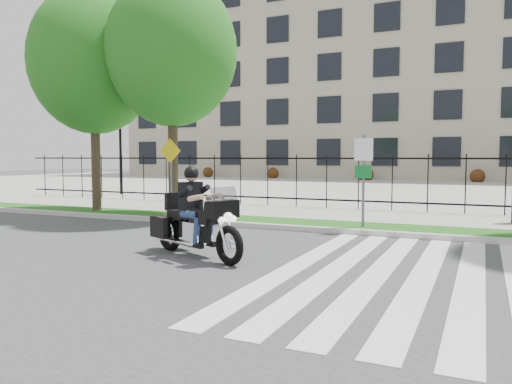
% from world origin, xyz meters
% --- Properties ---
extents(ground, '(120.00, 120.00, 0.00)m').
position_xyz_m(ground, '(0.00, 0.00, 0.00)').
color(ground, '#363739').
rests_on(ground, ground).
extents(curb, '(60.00, 0.20, 0.15)m').
position_xyz_m(curb, '(0.00, 4.10, 0.07)').
color(curb, beige).
rests_on(curb, ground).
extents(grass_verge, '(60.00, 1.50, 0.15)m').
position_xyz_m(grass_verge, '(0.00, 4.95, 0.07)').
color(grass_verge, '#194D13').
rests_on(grass_verge, ground).
extents(sidewalk, '(60.00, 3.50, 0.15)m').
position_xyz_m(sidewalk, '(0.00, 7.45, 0.07)').
color(sidewalk, '#99978F').
rests_on(sidewalk, ground).
extents(plaza, '(80.00, 34.00, 0.10)m').
position_xyz_m(plaza, '(0.00, 25.00, 0.05)').
color(plaza, '#99978F').
rests_on(plaza, ground).
extents(crosswalk_stripes, '(5.70, 8.00, 0.01)m').
position_xyz_m(crosswalk_stripes, '(4.83, 0.00, 0.01)').
color(crosswalk_stripes, silver).
rests_on(crosswalk_stripes, ground).
extents(iron_fence, '(30.00, 0.06, 2.00)m').
position_xyz_m(iron_fence, '(0.00, 9.20, 1.15)').
color(iron_fence, black).
rests_on(iron_fence, sidewalk).
extents(office_building, '(60.00, 21.90, 20.15)m').
position_xyz_m(office_building, '(0.00, 44.92, 9.97)').
color(office_building, '#A79F86').
rests_on(office_building, ground).
extents(lamp_post_left, '(1.06, 0.70, 4.25)m').
position_xyz_m(lamp_post_left, '(-12.00, 12.00, 3.21)').
color(lamp_post_left, black).
rests_on(lamp_post_left, ground).
extents(street_tree_0, '(4.45, 4.45, 7.83)m').
position_xyz_m(street_tree_0, '(-7.24, 4.95, 5.41)').
color(street_tree_0, '#382B1E').
rests_on(street_tree_0, grass_verge).
extents(street_tree_1, '(4.24, 4.24, 7.77)m').
position_xyz_m(street_tree_1, '(-3.96, 4.95, 5.46)').
color(street_tree_1, '#382B1E').
rests_on(street_tree_1, grass_verge).
extents(sign_pole_regulatory, '(0.50, 0.09, 2.50)m').
position_xyz_m(sign_pole_regulatory, '(2.39, 4.58, 1.74)').
color(sign_pole_regulatory, '#59595B').
rests_on(sign_pole_regulatory, grass_verge).
extents(sign_pole_warning, '(0.78, 0.09, 2.49)m').
position_xyz_m(sign_pole_warning, '(-3.81, 4.58, 1.74)').
color(sign_pole_warning, '#59595B').
rests_on(sign_pole_warning, grass_verge).
extents(motorcycle_rider, '(2.72, 1.54, 2.24)m').
position_xyz_m(motorcycle_rider, '(0.03, -0.15, 0.75)').
color(motorcycle_rider, black).
rests_on(motorcycle_rider, ground).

